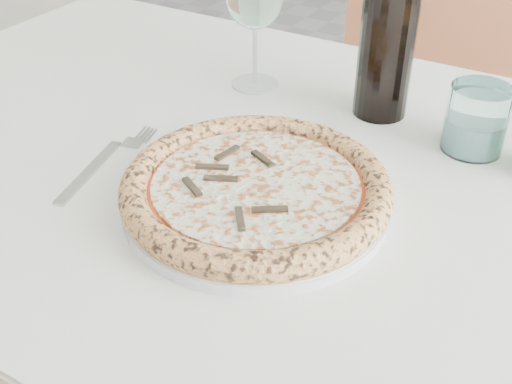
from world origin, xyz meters
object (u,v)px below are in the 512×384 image
at_px(wine_bottle, 389,24).
at_px(plate, 256,200).
at_px(tumbler, 476,123).
at_px(dining_table, 294,222).
at_px(chair_far, 424,87).
at_px(pizza, 256,187).

bearing_deg(wine_bottle, plate, -96.05).
height_order(plate, tumbler, tumbler).
height_order(dining_table, plate, plate).
height_order(chair_far, wine_bottle, wine_bottle).
relative_size(dining_table, tumbler, 16.07).
height_order(dining_table, wine_bottle, wine_bottle).
relative_size(dining_table, chair_far, 1.57).
bearing_deg(dining_table, tumbler, 42.60).
bearing_deg(chair_far, pizza, -85.46).
bearing_deg(wine_bottle, tumbler, -13.41).
bearing_deg(pizza, wine_bottle, 83.95).
xyz_separation_m(chair_far, pizza, (0.07, -0.89, 0.25)).
relative_size(dining_table, plate, 4.64).
height_order(dining_table, chair_far, chair_far).
xyz_separation_m(pizza, tumbler, (0.18, 0.26, 0.01)).
distance_m(dining_table, chair_far, 0.81).
xyz_separation_m(plate, wine_bottle, (0.03, 0.30, 0.13)).
bearing_deg(wine_bottle, pizza, -96.05).
xyz_separation_m(plate, tumbler, (0.18, 0.26, 0.03)).
bearing_deg(chair_far, plate, -85.46).
distance_m(dining_table, pizza, 0.15).
relative_size(chair_far, plate, 2.96).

